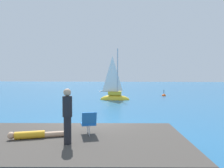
{
  "coord_description": "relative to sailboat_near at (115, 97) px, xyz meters",
  "views": [
    {
      "loc": [
        1.87,
        -10.18,
        2.9
      ],
      "look_at": [
        -0.04,
        12.06,
        1.96
      ],
      "focal_mm": 35.91,
      "sensor_mm": 36.0,
      "label": 1
    }
  ],
  "objects": [
    {
      "name": "boulder_inland",
      "position": [
        2.73,
        -15.88,
        -0.35
      ],
      "size": [
        1.12,
        1.19,
        0.63
      ],
      "primitive_type": "cube",
      "rotation": [
        -0.03,
        -0.12,
        1.05
      ],
      "color": "#393B35",
      "rests_on": "ground"
    },
    {
      "name": "marker_buoy",
      "position": [
        6.29,
        5.05,
        -0.34
      ],
      "size": [
        0.56,
        0.56,
        1.13
      ],
      "color": "#EA5114",
      "rests_on": "ground"
    },
    {
      "name": "shore_ledge",
      "position": [
        -0.08,
        -18.63,
        0.09
      ],
      "size": [
        7.78,
        5.01,
        0.87
      ],
      "primitive_type": "cube",
      "rotation": [
        0.0,
        0.0,
        0.08
      ],
      "color": "#423D38",
      "rests_on": "ground"
    },
    {
      "name": "person_standing",
      "position": [
        0.05,
        -19.2,
        1.39
      ],
      "size": [
        0.28,
        0.28,
        1.62
      ],
      "rotation": [
        0.0,
        0.0,
        0.96
      ],
      "color": "black",
      "rests_on": "shore_ledge"
    },
    {
      "name": "boulder_seaward",
      "position": [
        -2.01,
        -16.0,
        -0.35
      ],
      "size": [
        1.22,
        1.09,
        0.62
      ],
      "primitive_type": "cube",
      "rotation": [
        0.04,
        0.07,
        0.39
      ],
      "color": "#3A3739",
      "rests_on": "ground"
    },
    {
      "name": "ground_plane",
      "position": [
        0.02,
        -15.34,
        -0.35
      ],
      "size": [
        160.0,
        160.0,
        0.0
      ],
      "primitive_type": "plane",
      "color": "#236093"
    },
    {
      "name": "person_sunbather",
      "position": [
        -1.17,
        -18.73,
        0.64
      ],
      "size": [
        1.69,
        0.75,
        0.25
      ],
      "rotation": [
        0.0,
        0.0,
        0.34
      ],
      "color": "gold",
      "rests_on": "shore_ledge"
    },
    {
      "name": "beach_chair",
      "position": [
        0.48,
        -18.19,
        0.97
      ],
      "size": [
        0.64,
        0.72,
        0.8
      ],
      "rotation": [
        0.0,
        0.0,
        1.89
      ],
      "color": "blue",
      "rests_on": "shore_ledge"
    },
    {
      "name": "sailboat_near",
      "position": [
        0.0,
        0.0,
        0.0
      ],
      "size": [
        3.51,
        1.36,
        6.43
      ],
      "rotation": [
        0.0,
        0.0,
        6.22
      ],
      "color": "yellow",
      "rests_on": "ground"
    }
  ]
}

